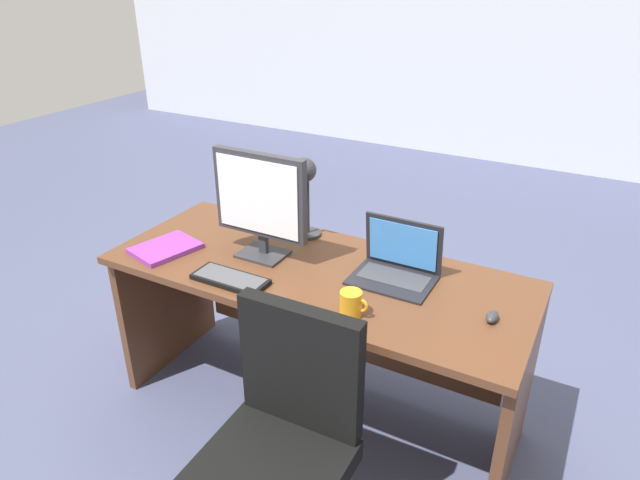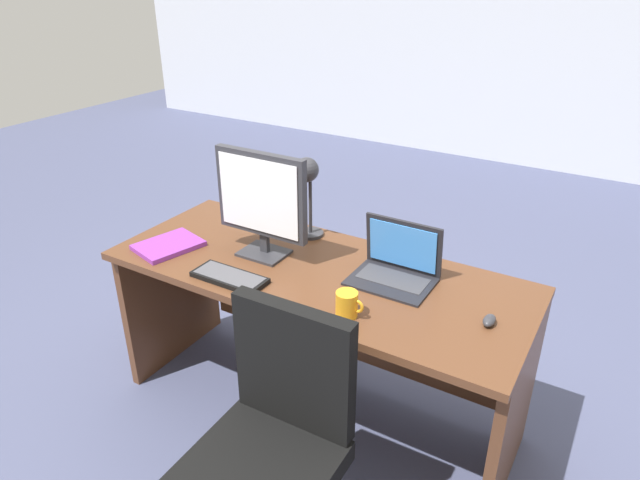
% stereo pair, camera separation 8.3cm
% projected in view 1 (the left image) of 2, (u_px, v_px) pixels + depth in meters
% --- Properties ---
extents(ground, '(12.00, 12.00, 0.00)m').
position_uv_depth(ground, '(422.00, 271.00, 3.85)').
color(ground, '#474C6B').
extents(back_wall, '(10.00, 0.10, 2.80)m').
position_uv_depth(back_wall, '(529.00, 20.00, 5.32)').
color(back_wall, silver).
rests_on(back_wall, ground).
extents(desk, '(1.77, 0.71, 0.75)m').
position_uv_depth(desk, '(322.00, 309.00, 2.48)').
color(desk, '#56331E').
rests_on(desk, ground).
extents(monitor, '(0.43, 0.16, 0.46)m').
position_uv_depth(monitor, '(260.00, 200.00, 2.33)').
color(monitor, '#2D2D33').
rests_on(monitor, desk).
extents(laptop, '(0.32, 0.24, 0.23)m').
position_uv_depth(laptop, '(398.00, 259.00, 2.27)').
color(laptop, black).
rests_on(laptop, desk).
extents(keyboard, '(0.31, 0.13, 0.02)m').
position_uv_depth(keyboard, '(230.00, 279.00, 2.24)').
color(keyboard, black).
rests_on(keyboard, desk).
extents(mouse, '(0.04, 0.08, 0.03)m').
position_uv_depth(mouse, '(492.00, 317.00, 2.00)').
color(mouse, '#2D2D33').
rests_on(mouse, desk).
extents(desk_lamp, '(0.12, 0.14, 0.38)m').
position_uv_depth(desk_lamp, '(305.00, 181.00, 2.48)').
color(desk_lamp, '#2D2D33').
rests_on(desk_lamp, desk).
extents(book, '(0.27, 0.31, 0.02)m').
position_uv_depth(book, '(166.00, 248.00, 2.48)').
color(book, purple).
rests_on(book, desk).
extents(coffee_mug, '(0.11, 0.08, 0.10)m').
position_uv_depth(coffee_mug, '(351.00, 304.00, 2.01)').
color(coffee_mug, orange).
rests_on(coffee_mug, desk).
extents(office_chair, '(0.56, 0.56, 0.92)m').
position_uv_depth(office_chair, '(279.00, 469.00, 1.89)').
color(office_chair, black).
rests_on(office_chair, ground).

